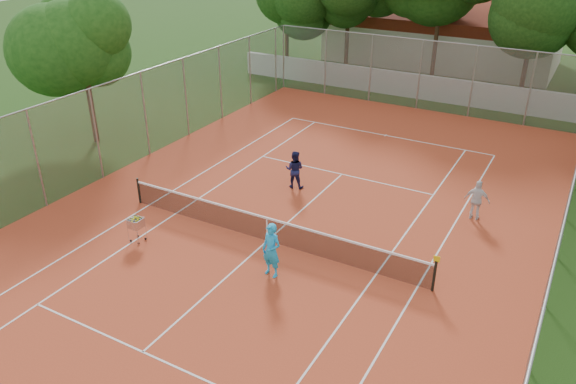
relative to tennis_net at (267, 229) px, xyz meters
The scene contains 12 objects.
ground 0.51m from the tennis_net, ahead, with size 120.00×120.00×0.00m, color #19370F.
court_pad 0.50m from the tennis_net, ahead, with size 18.00×34.00×0.02m, color #B14122.
court_lines 0.49m from the tennis_net, ahead, with size 10.98×23.78×0.01m, color white.
tennis_net is the anchor object (origin of this frame).
perimeter_fence 1.49m from the tennis_net, ahead, with size 18.00×34.00×4.00m, color slate.
boundary_wall 19.00m from the tennis_net, 90.00° to the left, with size 26.00×0.30×1.50m, color silver.
clubhouse 29.12m from the tennis_net, 93.95° to the left, with size 16.40×9.00×4.40m, color beige.
tropical_trees 22.45m from the tennis_net, 90.00° to the left, with size 29.00×19.00×10.00m, color black.
player_near 2.10m from the tennis_net, 54.87° to the right, with size 0.67×0.44×1.84m, color #1CA9EE.
player_far_left 4.45m from the tennis_net, 106.12° to the left, with size 0.79×0.61×1.62m, color #171945.
player_far_right 7.97m from the tennis_net, 40.85° to the left, with size 0.92×0.38×1.57m, color silver.
ball_hopper 4.57m from the tennis_net, 150.69° to the right, with size 0.47×0.47×0.98m, color silver.
Camera 1 is at (8.91, -14.43, 10.52)m, focal length 35.00 mm.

